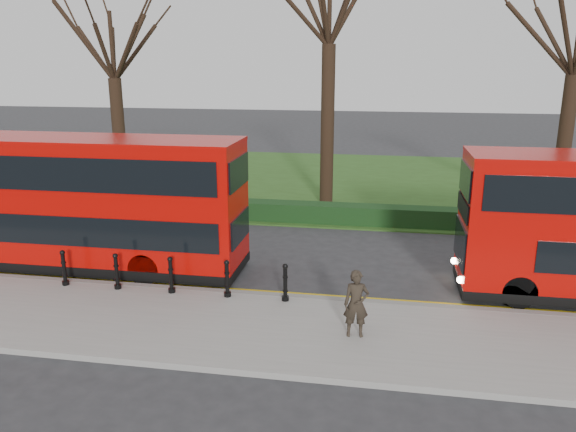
# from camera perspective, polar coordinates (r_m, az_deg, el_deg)

# --- Properties ---
(ground) EXTENTS (120.00, 120.00, 0.00)m
(ground) POSITION_cam_1_polar(r_m,az_deg,el_deg) (17.05, -6.45, -6.66)
(ground) COLOR #28282B
(ground) RESTS_ON ground
(pavement) EXTENTS (60.00, 4.00, 0.15)m
(pavement) POSITION_cam_1_polar(r_m,az_deg,el_deg) (14.41, -9.79, -10.77)
(pavement) COLOR gray
(pavement) RESTS_ON ground
(kerb) EXTENTS (60.00, 0.25, 0.16)m
(kerb) POSITION_cam_1_polar(r_m,az_deg,el_deg) (16.13, -7.44, -7.72)
(kerb) COLOR slate
(kerb) RESTS_ON ground
(grass_verge) EXTENTS (60.00, 18.00, 0.06)m
(grass_verge) POSITION_cam_1_polar(r_m,az_deg,el_deg) (31.13, 1.17, 3.70)
(grass_verge) COLOR #294918
(grass_verge) RESTS_ON ground
(hedge) EXTENTS (60.00, 0.90, 0.80)m
(hedge) POSITION_cam_1_polar(r_m,az_deg,el_deg) (23.19, -1.86, 0.50)
(hedge) COLOR black
(hedge) RESTS_ON ground
(yellow_line_outer) EXTENTS (60.00, 0.10, 0.01)m
(yellow_line_outer) POSITION_cam_1_polar(r_m,az_deg,el_deg) (16.42, -7.13, -7.54)
(yellow_line_outer) COLOR yellow
(yellow_line_outer) RESTS_ON ground
(yellow_line_inner) EXTENTS (60.00, 0.10, 0.01)m
(yellow_line_inner) POSITION_cam_1_polar(r_m,az_deg,el_deg) (16.60, -6.93, -7.27)
(yellow_line_inner) COLOR yellow
(yellow_line_inner) RESTS_ON ground
(tree_left) EXTENTS (6.54, 6.54, 10.21)m
(tree_left) POSITION_cam_1_polar(r_m,az_deg,el_deg) (28.10, -17.52, 16.90)
(tree_left) COLOR black
(tree_left) RESTS_ON ground
(bollard_row) EXTENTS (6.60, 0.15, 1.00)m
(bollard_row) POSITION_cam_1_polar(r_m,az_deg,el_deg) (15.98, -11.81, -5.94)
(bollard_row) COLOR black
(bollard_row) RESTS_ON pavement
(bus_lead) EXTENTS (10.45, 2.40, 4.16)m
(bus_lead) POSITION_cam_1_polar(r_m,az_deg,el_deg) (18.72, -20.61, 1.20)
(bus_lead) COLOR #AD0703
(bus_lead) RESTS_ON ground
(pedestrian) EXTENTS (0.63, 0.45, 1.61)m
(pedestrian) POSITION_cam_1_polar(r_m,az_deg,el_deg) (13.27, 6.95, -8.85)
(pedestrian) COLOR black
(pedestrian) RESTS_ON pavement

